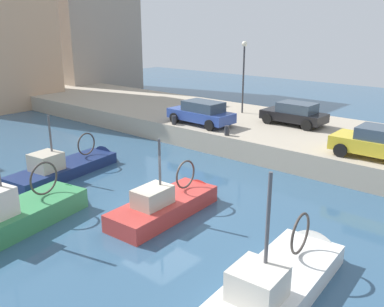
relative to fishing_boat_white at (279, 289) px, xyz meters
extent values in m
plane|color=#335675|center=(1.89, 6.47, -0.11)|extent=(80.00, 80.00, 0.00)
cube|color=#ADA08C|center=(13.39, 6.47, 0.49)|extent=(9.00, 56.00, 1.20)
cube|color=white|center=(-0.42, -0.03, -0.11)|extent=(6.09, 2.26, 1.22)
cone|color=white|center=(2.92, 0.17, -0.11)|extent=(1.00, 1.77, 1.72)
cube|color=#896B4C|center=(-0.42, -0.03, 0.44)|extent=(5.84, 2.10, 0.08)
cube|color=beige|center=(-1.32, -0.08, 0.90)|extent=(1.30, 1.31, 0.84)
cylinder|color=#4C4C51|center=(-0.95, -0.06, 2.10)|extent=(0.10, 0.10, 3.31)
torus|color=#3F3833|center=(1.26, 0.07, 1.19)|extent=(1.28, 0.15, 1.28)
cube|color=#BC3833|center=(1.46, 5.83, -0.11)|extent=(4.90, 1.97, 1.34)
cone|color=#BC3833|center=(4.21, 5.98, -0.11)|extent=(0.98, 1.60, 1.55)
cube|color=#896B4C|center=(1.46, 5.83, 0.50)|extent=(4.70, 1.83, 0.08)
cube|color=#B7AD99|center=(0.83, 5.80, 0.90)|extent=(1.49, 1.06, 0.71)
cylinder|color=#4C4C51|center=(1.26, 5.82, 1.77)|extent=(0.10, 0.10, 2.54)
torus|color=#3F3833|center=(2.80, 5.90, 1.21)|extent=(1.20, 0.14, 1.20)
sphere|color=white|center=(-0.03, 6.71, 0.10)|extent=(0.32, 0.32, 0.32)
cube|color=#388951|center=(-3.02, 9.18, -0.11)|extent=(6.10, 2.85, 1.58)
cone|color=#388951|center=(0.22, 9.75, -0.11)|extent=(1.18, 1.79, 1.66)
cube|color=#9E7A51|center=(-3.02, 9.18, 0.60)|extent=(5.85, 2.66, 0.08)
torus|color=#3F3833|center=(-1.40, 9.47, 1.38)|extent=(1.32, 0.31, 1.32)
cube|color=navy|center=(1.54, 12.79, -0.11)|extent=(5.90, 2.51, 1.11)
cone|color=navy|center=(4.71, 13.22, -0.11)|extent=(1.10, 1.69, 1.58)
cube|color=#9E7A51|center=(1.54, 12.79, 0.39)|extent=(5.65, 2.34, 0.08)
cube|color=#B7AD99|center=(0.58, 12.66, 0.85)|extent=(1.42, 1.38, 0.84)
cylinder|color=#4C4C51|center=(0.95, 12.71, 1.70)|extent=(0.10, 0.10, 2.62)
torus|color=#3F3833|center=(3.12, 13.00, 1.10)|extent=(1.19, 0.24, 1.19)
sphere|color=white|center=(-0.29, 13.52, 0.06)|extent=(0.32, 0.32, 0.32)
cube|color=black|center=(13.96, 6.86, 1.63)|extent=(1.76, 3.88, 0.54)
cube|color=#384756|center=(13.96, 6.67, 2.19)|extent=(1.54, 2.18, 0.58)
cylinder|color=black|center=(13.12, 8.18, 1.41)|extent=(0.23, 0.64, 0.64)
cylinder|color=black|center=(14.83, 8.16, 1.41)|extent=(0.23, 0.64, 0.64)
cylinder|color=black|center=(13.09, 5.56, 1.41)|extent=(0.23, 0.64, 0.64)
cylinder|color=black|center=(14.80, 5.54, 1.41)|extent=(0.23, 0.64, 0.64)
cube|color=gold|center=(10.43, 0.75, 1.69)|extent=(1.86, 4.16, 0.65)
cylinder|color=black|center=(9.51, 2.15, 1.41)|extent=(0.23, 0.64, 0.64)
cylinder|color=black|center=(11.32, 2.17, 1.41)|extent=(0.23, 0.64, 0.64)
cube|color=#334C9E|center=(10.35, 11.26, 1.66)|extent=(1.86, 4.31, 0.59)
cube|color=#384756|center=(10.34, 11.05, 2.25)|extent=(1.58, 2.44, 0.60)
cylinder|color=black|center=(9.56, 12.74, 1.41)|extent=(0.24, 0.65, 0.64)
cylinder|color=black|center=(11.25, 12.67, 1.41)|extent=(0.24, 0.65, 0.64)
cylinder|color=black|center=(9.45, 9.85, 1.41)|extent=(0.24, 0.65, 0.64)
cylinder|color=black|center=(11.14, 9.78, 1.41)|extent=(0.24, 0.65, 0.64)
cylinder|color=#2D2D33|center=(9.24, 8.47, 1.37)|extent=(0.28, 0.28, 0.55)
cylinder|color=#2D2D33|center=(9.24, 12.47, 1.37)|extent=(0.28, 0.28, 0.55)
cylinder|color=#38383D|center=(14.89, 11.23, 3.34)|extent=(0.12, 0.12, 4.50)
sphere|color=#F2EACC|center=(14.89, 11.23, 5.74)|extent=(0.36, 0.36, 0.36)
cube|color=tan|center=(8.69, 32.00, 7.38)|extent=(7.17, 6.51, 14.97)
camera|label=1|loc=(-9.17, -4.60, 7.10)|focal=39.09mm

